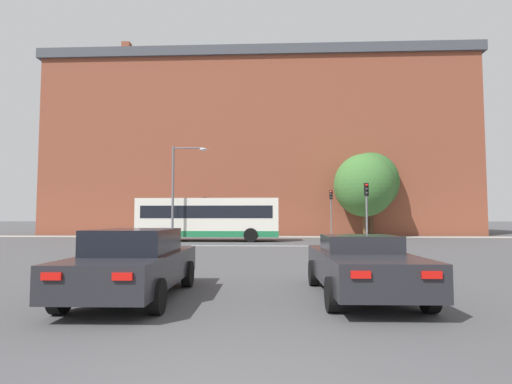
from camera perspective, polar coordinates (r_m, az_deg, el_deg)
stop_line_strip at (r=24.71m, az=1.47°, el=-7.70°), size 9.34×0.30×0.01m
far_pavement at (r=36.64m, az=1.82°, el=-6.41°), size 70.38×2.50×0.01m
brick_civic_building at (r=47.20m, az=0.45°, el=5.86°), size 45.17×15.56×21.37m
car_saloon_left at (r=9.04m, az=-16.95°, el=-9.65°), size 2.04×4.68×1.47m
car_roadster_right at (r=9.14m, az=14.82°, el=-10.05°), size 2.03×4.71×1.33m
bus_crossing_lead at (r=29.99m, az=-6.77°, el=-3.75°), size 10.39×2.76×3.15m
traffic_light_far_right at (r=36.56m, az=10.69°, el=-1.92°), size 0.26×0.31×4.22m
traffic_light_far_left at (r=36.88m, az=-7.36°, el=-2.53°), size 0.26×0.31×3.64m
traffic_light_near_right at (r=26.01m, az=15.52°, el=-1.53°), size 0.26×0.31×3.92m
street_lamp_junction at (r=28.44m, az=-10.90°, el=1.36°), size 2.44×0.36×6.78m
pedestrian_waiting at (r=38.21m, az=-9.30°, el=-4.89°), size 0.41×0.25×1.58m
tree_by_building at (r=44.86m, az=-18.23°, el=0.78°), size 5.09×5.09×7.79m
tree_kerbside at (r=37.90m, az=15.20°, el=0.94°), size 5.50×5.50×7.61m
tree_distant at (r=40.10m, az=15.99°, el=1.37°), size 5.43×5.43×8.05m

